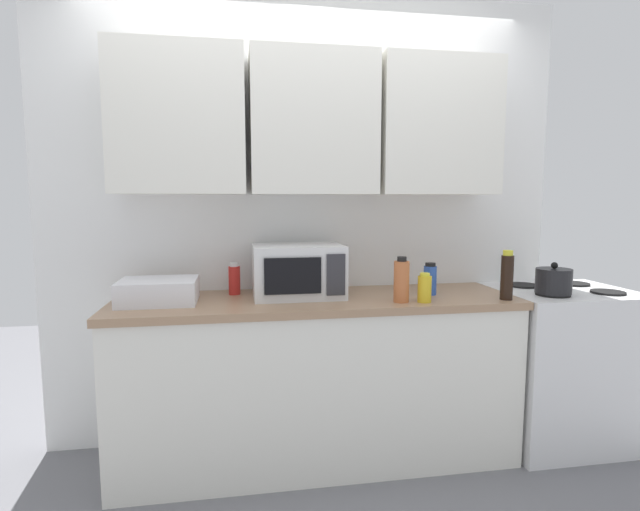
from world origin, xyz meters
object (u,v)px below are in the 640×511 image
dish_rack (159,291)px  microwave (298,270)px  bottle_yellow_mustard (425,288)px  bottle_spice_jar (401,281)px  bottle_blue_cleaner (430,279)px  bottle_red_sauce (234,279)px  kettle (554,281)px  stove_range (559,364)px  bottle_soy_dark (507,276)px

dish_rack → microwave: bearing=4.4°
dish_rack → bottle_yellow_mustard: bottle_yellow_mustard is taller
bottle_spice_jar → bottle_blue_cleaner: 0.27m
bottle_blue_cleaner → bottle_spice_jar: bearing=-144.1°
dish_rack → bottle_yellow_mustard: bearing=-8.9°
bottle_blue_cleaner → bottle_red_sauce: same height
microwave → bottle_blue_cleaner: size_ratio=2.72×
kettle → bottle_blue_cleaner: kettle is taller
dish_rack → bottle_yellow_mustard: (1.34, -0.21, 0.01)m
stove_range → bottle_yellow_mustard: size_ratio=6.06×
microwave → bottle_blue_cleaner: microwave is taller
microwave → bottle_blue_cleaner: bearing=-6.5°
bottle_soy_dark → bottle_blue_cleaner: bearing=150.6°
bottle_yellow_mustard → bottle_soy_dark: (0.45, -0.01, 0.05)m
stove_range → bottle_blue_cleaner: 0.98m
bottle_blue_cleaner → bottle_soy_dark: 0.40m
kettle → bottle_yellow_mustard: bearing=-176.2°
bottle_red_sauce → bottle_soy_dark: bearing=-15.1°
kettle → bottle_blue_cleaner: 0.67m
microwave → stove_range: bearing=-2.8°
bottle_red_sauce → bottle_soy_dark: bottle_soy_dark is taller
stove_range → bottle_blue_cleaner: (-0.83, -0.01, 0.53)m
stove_range → bottle_red_sauce: size_ratio=5.17×
stove_range → kettle: kettle is taller
bottle_red_sauce → bottle_yellow_mustard: size_ratio=1.17×
kettle → dish_rack: 2.10m
kettle → bottle_red_sauce: 1.75m
stove_range → microwave: bearing=177.2°
stove_range → kettle: 0.57m
stove_range → microwave: 1.66m
stove_range → kettle: bearing=-140.5°
microwave → bottle_blue_cleaner: 0.73m
dish_rack → bottle_spice_jar: bottle_spice_jar is taller
stove_range → dish_rack: (-2.27, 0.02, 0.51)m
bottle_yellow_mustard → bottle_spice_jar: bearing=168.2°
dish_rack → bottle_spice_jar: 1.24m
dish_rack → bottle_spice_jar: size_ratio=1.63×
bottle_yellow_mustard → bottle_soy_dark: size_ratio=0.58×
bottle_blue_cleaner → bottle_red_sauce: (-1.06, 0.19, -0.00)m
bottle_blue_cleaner → microwave: bearing=173.5°
bottle_yellow_mustard → bottle_soy_dark: 0.45m
stove_range → kettle: size_ratio=4.88×
bottle_blue_cleaner → bottle_red_sauce: 1.08m
microwave → bottle_spice_jar: 0.56m
stove_range → bottle_red_sauce: 1.97m
stove_range → bottle_soy_dark: bottle_soy_dark is taller
microwave → bottle_red_sauce: size_ratio=2.72×
bottle_spice_jar → bottle_yellow_mustard: bearing=-11.8°
microwave → bottle_soy_dark: 1.10m
bottle_spice_jar → bottle_soy_dark: size_ratio=0.90×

